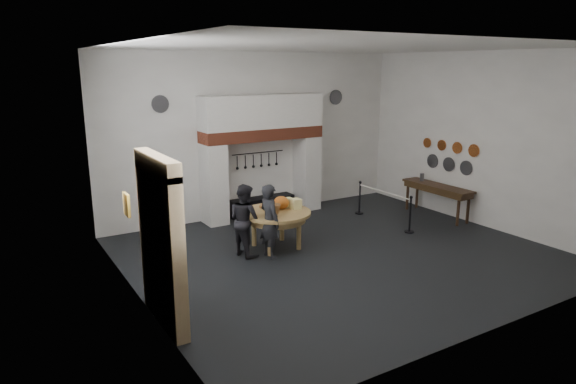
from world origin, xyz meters
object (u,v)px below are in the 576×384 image
iron_range (262,206)px  barrier_post_far (360,198)px  visitor_far (245,220)px  barrier_post_near (410,215)px  visitor_near (270,221)px  side_table (437,186)px  work_table (276,213)px

iron_range → barrier_post_far: bearing=-29.7°
visitor_far → barrier_post_far: bearing=-84.9°
barrier_post_near → visitor_near: bearing=174.8°
visitor_near → barrier_post_near: 3.90m
visitor_far → side_table: size_ratio=0.74×
visitor_near → barrier_post_near: bearing=-98.8°
visitor_near → barrier_post_near: size_ratio=1.83×
work_table → barrier_post_far: (3.45, 1.20, -0.39)m
side_table → barrier_post_far: same height
visitor_near → visitor_far: (-0.40, 0.40, -0.02)m
work_table → side_table: (5.13, -0.11, 0.03)m
visitor_near → work_table: bearing=-47.0°
side_table → work_table: bearing=178.8°
iron_range → work_table: work_table is taller
visitor_far → iron_range: bearing=-46.3°
work_table → visitor_far: (-0.82, -0.04, -0.03)m
side_table → barrier_post_near: same height
barrier_post_near → visitor_far: bearing=170.0°
iron_range → barrier_post_far: (2.42, -1.38, 0.20)m
iron_range → work_table: size_ratio=1.18×
iron_range → visitor_near: (-1.45, -3.03, 0.58)m
barrier_post_near → barrier_post_far: size_ratio=1.00×
iron_range → side_table: size_ratio=0.86×
barrier_post_far → barrier_post_near: bearing=-90.0°
visitor_far → side_table: bearing=-101.8°
iron_range → visitor_near: bearing=-115.6°
visitor_near → visitor_far: visitor_near is taller
iron_range → barrier_post_far: 2.79m
iron_range → barrier_post_near: bearing=-54.4°
side_table → barrier_post_far: (-1.68, 1.31, -0.42)m
barrier_post_near → barrier_post_far: bearing=90.0°
work_table → side_table: side_table is taller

